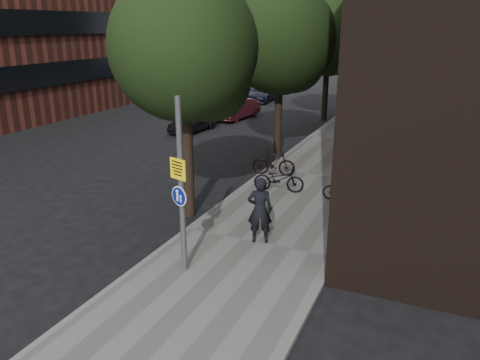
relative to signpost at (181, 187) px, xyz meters
The scene contains 15 objects.
ground 2.71m from the signpost, 54.55° to the right, with size 120.00×120.00×0.00m, color black.
sidewalk 9.16m from the signpost, 82.94° to the left, with size 4.50×60.00×0.12m, color slate.
curb_edge 9.17m from the signpost, 97.48° to the left, with size 0.15×60.00×0.13m, color slate.
street_tree_near 4.77m from the signpost, 116.00° to the left, with size 4.40×4.40×7.50m.
street_tree_mid 12.40m from the signpost, 98.03° to the left, with size 5.00×5.00×7.80m.
street_tree_far 21.21m from the signpost, 94.60° to the left, with size 5.00×5.00×7.80m.
signpost is the anchor object (origin of this frame).
pedestrian 2.77m from the signpost, 62.93° to the left, with size 0.69×0.45×1.89m, color black.
parked_bike_facade_near 7.14m from the signpost, 67.55° to the left, with size 0.54×1.53×0.81m, color black.
parked_bike_facade_far 8.04m from the signpost, 68.81° to the left, with size 0.45×1.59×0.96m, color black.
parked_bike_curb_near 6.57m from the signpost, 87.89° to the left, with size 0.63×1.82×0.96m, color black.
parked_bike_curb_far 8.30m from the signpost, 94.26° to the left, with size 0.49×1.73×1.04m, color black.
parked_car_near 16.52m from the signpost, 118.64° to the left, with size 1.45×3.60×1.23m, color black.
parked_car_mid 20.21m from the signpost, 110.55° to the left, with size 1.37×3.93×1.30m, color maroon.
parked_car_far 27.91m from the signpost, 107.27° to the left, with size 1.82×4.47×1.30m, color black.
Camera 1 is at (4.63, -7.73, 5.93)m, focal length 35.00 mm.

